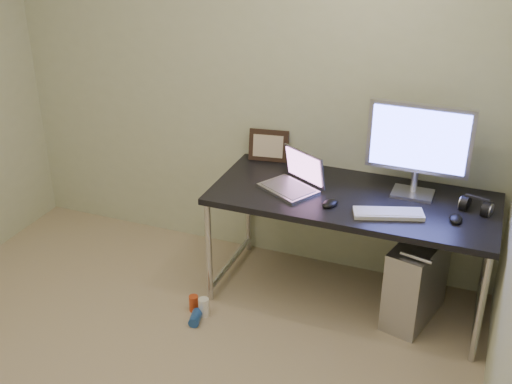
# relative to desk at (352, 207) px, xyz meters

# --- Properties ---
(wall_back) EXTENTS (3.50, 0.02, 2.50)m
(wall_back) POSITION_rel_desk_xyz_m (-0.84, 0.38, 0.57)
(wall_back) COLOR beige
(wall_back) RESTS_ON ground
(desk) EXTENTS (1.73, 0.76, 0.75)m
(desk) POSITION_rel_desk_xyz_m (0.00, 0.00, 0.00)
(desk) COLOR black
(desk) RESTS_ON ground
(tower_computer) EXTENTS (0.35, 0.55, 0.57)m
(tower_computer) POSITION_rel_desk_xyz_m (0.44, -0.04, -0.41)
(tower_computer) COLOR #B5B5B9
(tower_computer) RESTS_ON ground
(cable_a) EXTENTS (0.01, 0.16, 0.69)m
(cable_a) POSITION_rel_desk_xyz_m (0.39, 0.33, -0.28)
(cable_a) COLOR black
(cable_a) RESTS_ON ground
(cable_b) EXTENTS (0.02, 0.11, 0.71)m
(cable_b) POSITION_rel_desk_xyz_m (0.48, 0.31, -0.30)
(cable_b) COLOR black
(cable_b) RESTS_ON ground
(can_red) EXTENTS (0.08, 0.08, 0.11)m
(can_red) POSITION_rel_desk_xyz_m (-0.87, -0.49, -0.62)
(can_red) COLOR #CE451C
(can_red) RESTS_ON ground
(can_white) EXTENTS (0.09, 0.09, 0.12)m
(can_white) POSITION_rel_desk_xyz_m (-0.79, -0.51, -0.62)
(can_white) COLOR white
(can_white) RESTS_ON ground
(can_blue) EXTENTS (0.09, 0.13, 0.07)m
(can_blue) POSITION_rel_desk_xyz_m (-0.81, -0.60, -0.64)
(can_blue) COLOR #224EA1
(can_blue) RESTS_ON ground
(laptop) EXTENTS (0.43, 0.41, 0.23)m
(laptop) POSITION_rel_desk_xyz_m (-0.37, -0.02, 0.13)
(laptop) COLOR #B5B5BD
(laptop) RESTS_ON desk
(monitor) EXTENTS (0.62, 0.18, 0.58)m
(monitor) POSITION_rel_desk_xyz_m (0.34, 0.16, 0.41)
(monitor) COLOR #B5B5BD
(monitor) RESTS_ON desk
(keyboard) EXTENTS (0.42, 0.25, 0.02)m
(keyboard) POSITION_rel_desk_xyz_m (0.25, -0.17, 0.08)
(keyboard) COLOR white
(keyboard) RESTS_ON desk
(mouse_right) EXTENTS (0.09, 0.12, 0.04)m
(mouse_right) POSITION_rel_desk_xyz_m (0.62, -0.09, 0.09)
(mouse_right) COLOR black
(mouse_right) RESTS_ON desk
(mouse_left) EXTENTS (0.11, 0.14, 0.04)m
(mouse_left) POSITION_rel_desk_xyz_m (-0.10, -0.17, 0.09)
(mouse_left) COLOR black
(mouse_left) RESTS_ON desk
(headphones) EXTENTS (0.19, 0.11, 0.12)m
(headphones) POSITION_rel_desk_xyz_m (0.71, 0.07, 0.10)
(headphones) COLOR black
(headphones) RESTS_ON desk
(picture_frame) EXTENTS (0.28, 0.12, 0.22)m
(picture_frame) POSITION_rel_desk_xyz_m (-0.67, 0.33, 0.18)
(picture_frame) COLOR black
(picture_frame) RESTS_ON desk
(webcam) EXTENTS (0.04, 0.04, 0.12)m
(webcam) POSITION_rel_desk_xyz_m (-0.39, 0.26, 0.16)
(webcam) COLOR silver
(webcam) RESTS_ON desk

